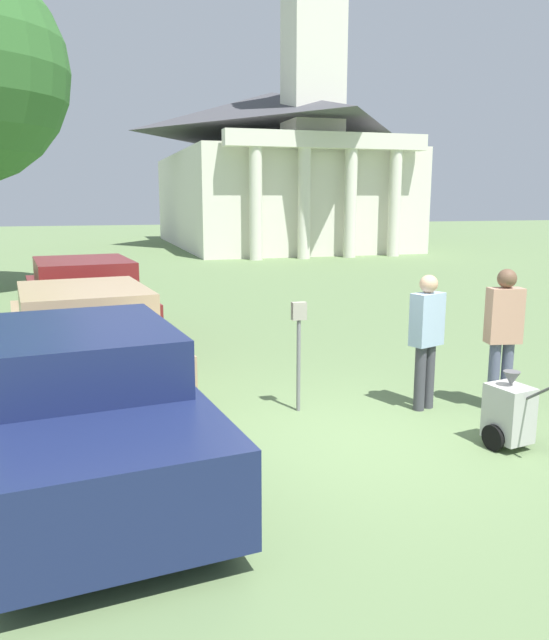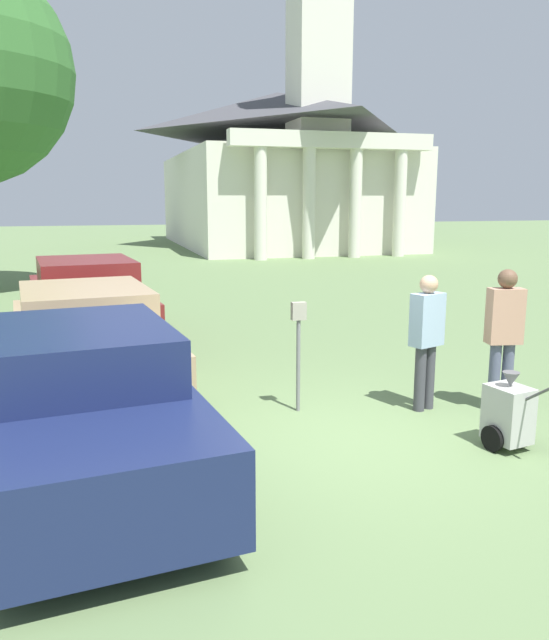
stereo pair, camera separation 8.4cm
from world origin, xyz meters
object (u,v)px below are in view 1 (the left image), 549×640
Objects in this scene: parked_car_maroon at (84,303)px; person_worker at (426,334)px; parked_car_navy at (85,400)px; church at (275,161)px; parked_car_tan at (85,340)px; parking_meter at (299,336)px; equipment_cart at (509,413)px; person_supervisor at (503,330)px.

person_worker reaches higher than parked_car_maroon.
church reaches higher than parked_car_navy.
parking_meter is (2.55, -1.91, 0.30)m from parked_car_tan.
parked_car_navy is at bearing 159.62° from equipment_cart.
person_supervisor is at bearing 142.36° from person_worker.
parked_car_tan is at bearing 143.17° from parking_meter.
person_supervisor is at bearing -33.86° from parked_car_tan.
church is (6.21, 29.20, 4.32)m from equipment_cart.
parked_car_maroon is 25.17m from church.
parked_car_navy is 4.16m from person_worker.
parking_meter is 28.82m from church.
equipment_cart is at bearing -46.75° from parked_car_tan.
parked_car_maroon reaches higher than equipment_cart.
parking_meter is at bearing -4.58° from person_supervisor.
church is (10.54, 28.40, 4.02)m from parked_car_navy.
person_supervisor is 1.42m from equipment_cart.
parking_meter is 0.78× the size of person_supervisor.
person_supervisor is (5.01, -5.62, 0.31)m from parked_car_maroon.
person_supervisor is at bearing -101.13° from church.
parking_meter is (2.55, -4.94, 0.25)m from parked_car_maroon.
person_supervisor is (0.90, -0.30, 0.05)m from person_worker.
person_worker is (4.11, -2.30, 0.31)m from parked_car_tan.
parked_car_maroon is (-0.00, 3.02, 0.05)m from parked_car_tan.
person_supervisor is (2.46, -0.69, 0.06)m from parking_meter.
person_worker is 0.08× the size of church.
equipment_cart is at bearing 80.04° from person_worker.
parking_meter reaches higher than equipment_cart.
church is (5.53, 28.12, 3.68)m from person_supervisor.
person_worker reaches higher than parked_car_navy.
parking_meter is at bearing 14.31° from parked_car_navy.
equipment_cart is (4.33, -6.70, -0.33)m from parked_car_maroon.
person_worker is at bearing -35.67° from parked_car_tan.
person_worker is at bearing -103.02° from church.
parked_car_navy is at bearing -96.43° from parked_car_maroon.
parked_car_tan is 27.91m from church.
church reaches higher than equipment_cart.
person_supervisor reaches higher than person_worker.
parked_car_tan is 5.65m from person_supervisor.
parking_meter is at bearing -69.10° from parked_car_maroon.
church is (6.43, 27.82, 3.73)m from person_worker.
equipment_cart is at bearing 68.92° from person_supervisor.
parked_car_tan is 2.89× the size of person_supervisor.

